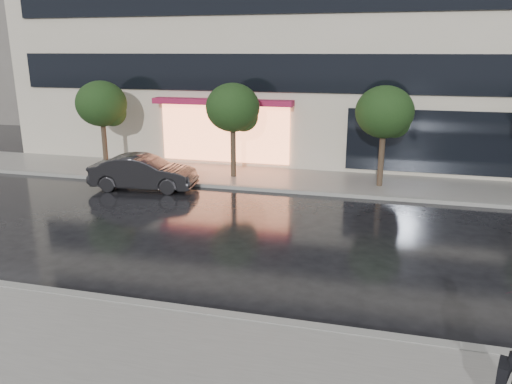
% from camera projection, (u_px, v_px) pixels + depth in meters
% --- Properties ---
extents(ground, '(120.00, 120.00, 0.00)m').
position_uv_depth(ground, '(230.00, 296.00, 11.05)').
color(ground, black).
rests_on(ground, ground).
extents(sidewalk_far, '(60.00, 3.50, 0.12)m').
position_uv_depth(sidewalk_far, '(305.00, 181.00, 20.57)').
color(sidewalk_far, slate).
rests_on(sidewalk_far, ground).
extents(curb_near, '(60.00, 0.25, 0.14)m').
position_uv_depth(curb_near, '(215.00, 315.00, 10.10)').
color(curb_near, gray).
rests_on(curb_near, ground).
extents(curb_far, '(60.00, 0.25, 0.14)m').
position_uv_depth(curb_far, '(297.00, 192.00, 18.94)').
color(curb_far, gray).
rests_on(curb_far, ground).
extents(tree_far_west, '(2.20, 2.20, 3.99)m').
position_uv_depth(tree_far_west, '(103.00, 105.00, 21.76)').
color(tree_far_west, '#33261C').
rests_on(tree_far_west, ground).
extents(tree_mid_west, '(2.20, 2.20, 3.99)m').
position_uv_depth(tree_mid_west, '(234.00, 109.00, 20.30)').
color(tree_mid_west, '#33261C').
rests_on(tree_mid_west, ground).
extents(tree_mid_east, '(2.20, 2.20, 3.99)m').
position_uv_depth(tree_mid_east, '(386.00, 114.00, 18.84)').
color(tree_mid_east, '#33261C').
rests_on(tree_mid_east, ground).
extents(parked_car, '(4.20, 1.85, 1.34)m').
position_uv_depth(parked_car, '(143.00, 173.00, 19.34)').
color(parked_car, black).
rests_on(parked_car, ground).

